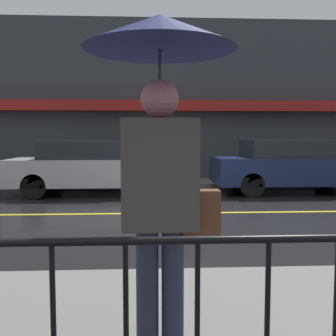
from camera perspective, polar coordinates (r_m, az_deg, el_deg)
ground_plane at (r=8.20m, az=3.79°, el=-6.53°), size 80.00×80.00×0.00m
sidewalk_far at (r=12.76m, az=1.33°, el=-2.21°), size 28.00×1.76×0.13m
lane_marking at (r=8.20m, az=3.79°, el=-6.51°), size 25.20×0.12×0.01m
building_storefront at (r=13.72m, az=1.03°, el=9.60°), size 28.00×0.85×5.57m
pedestrian at (r=2.47m, az=-1.05°, el=8.78°), size 0.94×0.94×2.20m
car_silver at (r=10.97m, az=-11.32°, el=0.18°), size 4.25×1.88×1.46m
car_navy at (r=11.58m, az=17.40°, el=0.34°), size 4.40×1.84×1.48m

